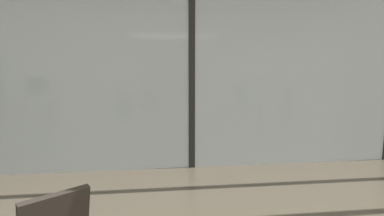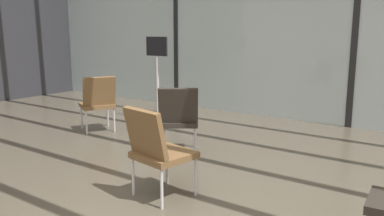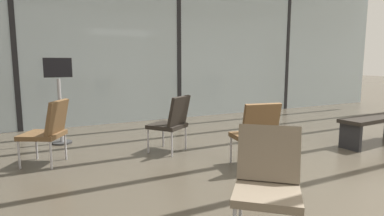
{
  "view_description": "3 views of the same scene",
  "coord_description": "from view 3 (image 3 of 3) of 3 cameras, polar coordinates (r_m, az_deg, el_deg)",
  "views": [
    {
      "loc": [
        -0.6,
        0.16,
        1.78
      ],
      "look_at": [
        0.32,
        7.79,
        0.59
      ],
      "focal_mm": 29.43,
      "sensor_mm": 36.0,
      "label": 1
    },
    {
      "loc": [
        1.55,
        -1.44,
        1.54
      ],
      "look_at": [
        -1.39,
        2.73,
        0.55
      ],
      "focal_mm": 37.3,
      "sensor_mm": 36.0,
      "label": 2
    },
    {
      "loc": [
        -3.26,
        -1.9,
        1.35
      ],
      "look_at": [
        -1.47,
        1.6,
        0.79
      ],
      "focal_mm": 29.5,
      "sensor_mm": 36.0,
      "label": 3
    }
  ],
  "objects": [
    {
      "name": "ground_plane",
      "position": [
        4.01,
        31.44,
        -12.85
      ],
      "size": [
        60.0,
        60.0,
        0.0
      ],
      "primitive_type": "plane",
      "color": "#4C4438"
    },
    {
      "name": "glass_curtain_wall",
      "position": [
        7.82,
        -2.49,
        11.08
      ],
      "size": [
        14.0,
        0.08,
        3.52
      ],
      "primitive_type": "cube",
      "color": "silver",
      "rests_on": "ground"
    },
    {
      "name": "window_mullion_0",
      "position": [
        7.11,
        -29.54,
        10.35
      ],
      "size": [
        0.1,
        0.12,
        3.52
      ],
      "primitive_type": "cube",
      "color": "black",
      "rests_on": "ground"
    },
    {
      "name": "window_mullion_1",
      "position": [
        7.82,
        -2.49,
        11.08
      ],
      "size": [
        0.1,
        0.12,
        3.52
      ],
      "primitive_type": "cube",
      "color": "black",
      "rests_on": "ground"
    },
    {
      "name": "window_mullion_2",
      "position": [
        9.81,
        16.73,
        10.14
      ],
      "size": [
        0.1,
        0.12,
        3.52
      ],
      "primitive_type": "cube",
      "color": "black",
      "rests_on": "ground"
    },
    {
      "name": "parked_airplane",
      "position": [
        13.29,
        -6.81,
        10.81
      ],
      "size": [
        14.41,
        3.98,
        3.98
      ],
      "color": "#B2BCD6",
      "rests_on": "ground"
    },
    {
      "name": "lounge_chair_0",
      "position": [
        4.12,
        11.5,
        -4.1
      ],
      "size": [
        0.57,
        0.6,
        0.87
      ],
      "rotation": [
        0.0,
        0.0,
        2.96
      ],
      "color": "brown",
      "rests_on": "ground"
    },
    {
      "name": "lounge_chair_1",
      "position": [
        2.51,
        13.51,
        -12.12
      ],
      "size": [
        0.71,
        0.71,
        0.87
      ],
      "rotation": [
        0.0,
        0.0,
        5.56
      ],
      "color": "#7F705B",
      "rests_on": "ground"
    },
    {
      "name": "lounge_chair_4",
      "position": [
        4.62,
        -24.54,
        -3.35
      ],
      "size": [
        0.69,
        0.68,
        0.87
      ],
      "rotation": [
        0.0,
        0.0,
        4.19
      ],
      "color": "brown",
      "rests_on": "ground"
    },
    {
      "name": "lounge_chair_5",
      "position": [
        4.79,
        -3.64,
        -2.23
      ],
      "size": [
        0.7,
        0.71,
        0.87
      ],
      "rotation": [
        0.0,
        0.0,
        3.76
      ],
      "color": "#28231E",
      "rests_on": "ground"
    },
    {
      "name": "waiting_bench",
      "position": [
        6.1,
        30.16,
        -2.35
      ],
      "size": [
        1.52,
        0.51,
        0.47
      ],
      "rotation": [
        0.0,
        0.0,
        0.07
      ],
      "color": "#28231E",
      "rests_on": "ground"
    },
    {
      "name": "info_sign",
      "position": [
        5.71,
        -22.77,
        0.69
      ],
      "size": [
        0.44,
        0.32,
        1.44
      ],
      "color": "#333333",
      "rests_on": "ground"
    }
  ]
}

